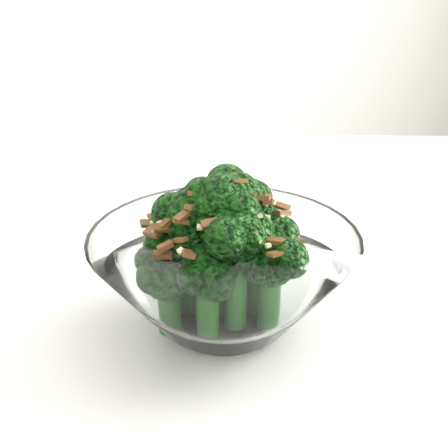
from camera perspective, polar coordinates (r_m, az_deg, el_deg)
name	(u,v)px	position (r m, az deg, el deg)	size (l,w,h in m)	color
table	(125,336)	(0.66, -8.26, -9.16)	(1.41, 1.19, 0.75)	white
broccoli_dish	(224,267)	(0.52, 0.04, -3.60)	(0.20, 0.20, 0.13)	white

